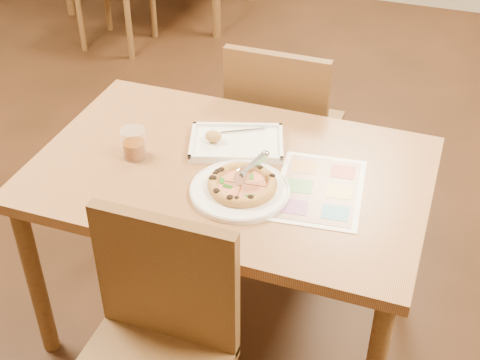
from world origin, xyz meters
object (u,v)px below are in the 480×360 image
(dining_table, at_px, (230,188))
(plate, at_px, (240,191))
(chair_near, at_px, (155,332))
(pizza, at_px, (242,185))
(pizza_cutter, at_px, (251,168))
(glass_tumbler, at_px, (134,145))
(chair_far, at_px, (281,119))
(menu, at_px, (319,189))
(appetizer_tray, at_px, (235,144))

(dining_table, height_order, plate, plate)
(chair_near, height_order, pizza, chair_near)
(chair_near, bearing_deg, plate, 81.05)
(pizza, relative_size, pizza_cutter, 1.76)
(dining_table, bearing_deg, glass_tumbler, -172.14)
(plate, relative_size, glass_tumbler, 3.02)
(chair_far, distance_m, menu, 0.71)
(pizza_cutter, distance_m, appetizer_tray, 0.26)
(dining_table, distance_m, glass_tumbler, 0.36)
(chair_far, bearing_deg, glass_tumbler, 63.17)
(chair_near, relative_size, pizza, 2.14)
(pizza, distance_m, pizza_cutter, 0.06)
(plate, xyz_separation_m, pizza_cutter, (0.02, 0.03, 0.07))
(chair_near, xyz_separation_m, appetizer_tray, (-0.03, 0.73, 0.17))
(dining_table, relative_size, chair_far, 2.77)
(appetizer_tray, bearing_deg, chair_far, 86.47)
(plate, height_order, glass_tumbler, glass_tumbler)
(appetizer_tray, bearing_deg, pizza_cutter, -58.35)
(dining_table, bearing_deg, plate, -56.93)
(dining_table, bearing_deg, chair_far, 90.00)
(plate, bearing_deg, glass_tumbler, 169.88)
(dining_table, height_order, pizza, pizza)
(dining_table, height_order, menu, menu)
(appetizer_tray, relative_size, menu, 0.98)
(chair_far, relative_size, pizza, 2.14)
(glass_tumbler, bearing_deg, menu, 2.38)
(plate, distance_m, pizza_cutter, 0.08)
(plate, bearing_deg, pizza, 55.18)
(pizza_cutter, relative_size, menu, 0.33)
(pizza, distance_m, menu, 0.25)
(chair_far, height_order, plate, chair_far)
(pizza_cutter, bearing_deg, chair_far, 36.45)
(chair_near, bearing_deg, pizza, 80.61)
(chair_far, relative_size, glass_tumbler, 4.49)
(appetizer_tray, relative_size, glass_tumbler, 3.54)
(chair_near, relative_size, appetizer_tray, 1.27)
(chair_far, bearing_deg, chair_near, 90.00)
(pizza_cutter, relative_size, glass_tumbler, 1.20)
(plate, bearing_deg, chair_far, 96.06)
(dining_table, height_order, chair_far, chair_far)
(dining_table, xyz_separation_m, glass_tumbler, (-0.33, -0.05, 0.13))
(dining_table, relative_size, pizza, 5.92)
(appetizer_tray, height_order, menu, appetizer_tray)
(dining_table, distance_m, pizza_cutter, 0.21)
(glass_tumbler, bearing_deg, chair_far, 63.17)
(dining_table, bearing_deg, chair_near, -90.00)
(dining_table, xyz_separation_m, chair_near, (0.00, -0.60, -0.07))
(pizza, xyz_separation_m, menu, (0.23, 0.09, -0.03))
(pizza_cutter, xyz_separation_m, menu, (0.21, 0.07, -0.08))
(pizza, relative_size, menu, 0.58)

